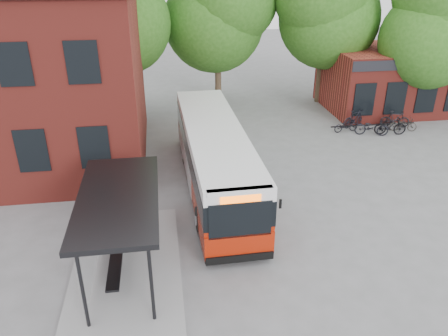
{
  "coord_description": "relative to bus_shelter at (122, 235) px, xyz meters",
  "views": [
    {
      "loc": [
        -3.02,
        -12.75,
        9.32
      ],
      "look_at": [
        -0.8,
        2.14,
        2.0
      ],
      "focal_mm": 35.0,
      "sensor_mm": 36.0,
      "label": 1
    }
  ],
  "objects": [
    {
      "name": "ground",
      "position": [
        4.5,
        1.0,
        -1.45
      ],
      "size": [
        100.0,
        100.0,
        0.0
      ],
      "primitive_type": "plane",
      "color": "slate"
    },
    {
      "name": "shop_row",
      "position": [
        19.5,
        15.0,
        0.55
      ],
      "size": [
        14.0,
        6.2,
        4.0
      ],
      "primitive_type": null,
      "color": "maroon",
      "rests_on": "ground"
    },
    {
      "name": "bus_shelter",
      "position": [
        0.0,
        0.0,
        0.0
      ],
      "size": [
        3.6,
        7.0,
        2.9
      ],
      "primitive_type": null,
      "color": "black",
      "rests_on": "ground"
    },
    {
      "name": "bike_rail",
      "position": [
        13.78,
        11.0,
        -1.26
      ],
      "size": [
        5.2,
        0.1,
        0.38
      ],
      "primitive_type": null,
      "color": "black",
      "rests_on": "ground"
    },
    {
      "name": "tree_0",
      "position": [
        -1.5,
        17.0,
        4.05
      ],
      "size": [
        7.92,
        7.92,
        11.0
      ],
      "primitive_type": null,
      "color": "#285B18",
      "rests_on": "ground"
    },
    {
      "name": "tree_1",
      "position": [
        5.5,
        18.0,
        3.75
      ],
      "size": [
        7.92,
        7.92,
        10.4
      ],
      "primitive_type": null,
      "color": "#285B18",
      "rests_on": "ground"
    },
    {
      "name": "tree_2",
      "position": [
        12.5,
        17.0,
        4.05
      ],
      "size": [
        7.92,
        7.92,
        11.0
      ],
      "primitive_type": null,
      "color": "#285B18",
      "rests_on": "ground"
    },
    {
      "name": "tree_3",
      "position": [
        17.5,
        13.0,
        3.19
      ],
      "size": [
        7.04,
        7.04,
        9.28
      ],
      "primitive_type": null,
      "color": "#285B18",
      "rests_on": "ground"
    },
    {
      "name": "city_bus",
      "position": [
        3.6,
        5.3,
        -0.01
      ],
      "size": [
        2.64,
        11.38,
        2.88
      ],
      "primitive_type": null,
      "rotation": [
        0.0,
        0.0,
        0.02
      ],
      "color": "#9D1B07",
      "rests_on": "ground"
    },
    {
      "name": "bicycle_2",
      "position": [
        12.11,
        11.0,
        -1.05
      ],
      "size": [
        1.58,
        0.75,
        0.8
      ],
      "primitive_type": "imported",
      "rotation": [
        0.0,
        0.0,
        1.72
      ],
      "color": "black",
      "rests_on": "ground"
    },
    {
      "name": "bicycle_3",
      "position": [
        12.94,
        11.73,
        -0.91
      ],
      "size": [
        1.85,
        1.2,
        1.08
      ],
      "primitive_type": "imported",
      "rotation": [
        0.0,
        0.0,
        1.99
      ],
      "color": "black",
      "rests_on": "ground"
    },
    {
      "name": "bicycle_4",
      "position": [
        13.34,
        10.29,
        -0.95
      ],
      "size": [
        2.0,
        1.2,
        0.99
      ],
      "primitive_type": "imported",
      "rotation": [
        0.0,
        0.0,
        1.26
      ],
      "color": "black",
      "rests_on": "ground"
    },
    {
      "name": "bicycle_5",
      "position": [
        14.43,
        10.19,
        -0.9
      ],
      "size": [
        1.88,
        0.82,
        1.09
      ],
      "primitive_type": "imported",
      "rotation": [
        0.0,
        0.0,
        1.39
      ],
      "color": "black",
      "rests_on": "ground"
    },
    {
      "name": "bicycle_6",
      "position": [
        15.49,
        10.62,
        -1.04
      ],
      "size": [
        1.66,
        0.89,
        0.83
      ],
      "primitive_type": "imported",
      "rotation": [
        0.0,
        0.0,
        1.34
      ],
      "color": "#36332E",
      "rests_on": "ground"
    },
    {
      "name": "bicycle_7",
      "position": [
        15.31,
        11.3,
        -0.94
      ],
      "size": [
        1.78,
        0.92,
        1.03
      ],
      "primitive_type": "imported",
      "rotation": [
        0.0,
        0.0,
        1.3
      ],
      "color": "black",
      "rests_on": "ground"
    }
  ]
}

